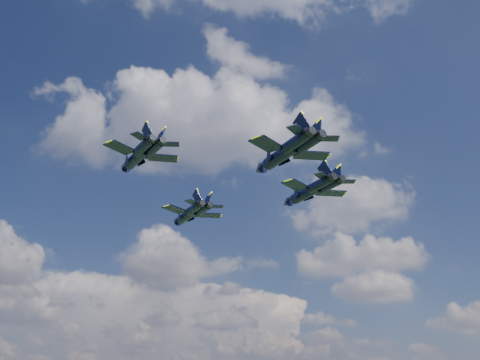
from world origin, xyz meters
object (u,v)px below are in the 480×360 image
at_px(jet_lead, 187,216).
at_px(jet_right, 304,194).
at_px(jet_slot, 279,156).
at_px(jet_left, 136,158).

bearing_deg(jet_lead, jet_right, -48.18).
bearing_deg(jet_right, jet_slot, -136.02).
bearing_deg(jet_slot, jet_right, 44.66).
bearing_deg(jet_slot, jet_left, 132.30).
xyz_separation_m(jet_lead, jet_right, (23.21, -5.85, 1.78)).
height_order(jet_lead, jet_right, jet_right).
relative_size(jet_lead, jet_left, 1.01).
bearing_deg(jet_lead, jet_left, -136.26).
height_order(jet_right, jet_slot, jet_right).
relative_size(jet_left, jet_right, 0.89).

